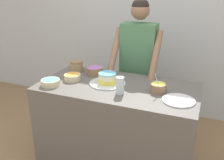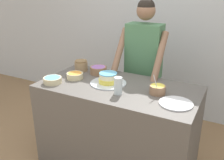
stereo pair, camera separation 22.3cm
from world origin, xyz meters
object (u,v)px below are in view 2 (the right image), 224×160
Objects in this scene: ceramic_plate at (176,103)px; frosting_bowl_purple at (98,70)px; person_baker at (143,60)px; cake at (108,79)px; frosting_bowl_yellow at (158,89)px; drinking_glass at (118,86)px; frosting_bowl_blue at (53,80)px; stoneware_jar at (81,66)px; frosting_bowl_orange at (75,75)px.

frosting_bowl_purple is at bearing 160.13° from ceramic_plate.
cake is (-0.14, -0.58, -0.06)m from person_baker.
cake is at bearing 179.17° from frosting_bowl_yellow.
person_baker is 0.92m from ceramic_plate.
frosting_bowl_purple is 0.56m from drinking_glass.
person_baker is 0.70m from frosting_bowl_yellow.
person_baker is at bearing 76.82° from cake.
drinking_glass is (0.06, -0.75, -0.03)m from person_baker.
person_baker reaches higher than drinking_glass.
frosting_bowl_purple reaches higher than ceramic_plate.
person_baker is at bearing 128.09° from ceramic_plate.
frosting_bowl_yellow is 1.23× the size of drinking_glass.
frosting_bowl_purple is 1.15× the size of drinking_glass.
frosting_bowl_blue is at bearing -174.28° from drinking_glass.
stoneware_jar is (-0.95, 0.20, 0.02)m from frosting_bowl_yellow.
drinking_glass reaches higher than frosting_bowl_blue.
frosting_bowl_yellow is (0.36, -0.59, -0.07)m from person_baker.
ceramic_plate is at bearing 4.18° from drinking_glass.
frosting_bowl_blue is at bearing -153.84° from cake.
stoneware_jar is (-0.59, -0.38, -0.05)m from person_baker.
cake is 0.71m from ceramic_plate.
frosting_bowl_purple is 0.28m from frosting_bowl_orange.
frosting_bowl_blue is 1.15× the size of drinking_glass.
drinking_glass is at bearing -175.82° from ceramic_plate.
ceramic_plate is 1.91× the size of stoneware_jar.
ceramic_plate is (0.70, -0.14, -0.04)m from cake.
frosting_bowl_orange is 0.58m from drinking_glass.
drinking_glass is (0.68, 0.07, 0.04)m from frosting_bowl_blue.
stoneware_jar is at bearing 167.85° from frosting_bowl_yellow.
frosting_bowl_yellow is at bearing 13.28° from frosting_bowl_blue.
cake is 0.30m from frosting_bowl_purple.
frosting_bowl_blue is (-0.49, -0.24, -0.01)m from cake.
drinking_glass is at bearing -85.71° from person_baker.
frosting_bowl_yellow reaches higher than drinking_glass.
stoneware_jar is (-0.08, 0.24, 0.03)m from frosting_bowl_orange.
person_baker is at bearing 94.29° from drinking_glass.
frosting_bowl_yellow is at bearing 1.99° from frosting_bowl_orange.
frosting_bowl_purple is 0.64× the size of ceramic_plate.
cake is at bearing -103.18° from person_baker.
frosting_bowl_purple is 0.99m from ceramic_plate.
frosting_bowl_yellow is 0.35m from drinking_glass.
ceramic_plate is (0.20, -0.13, -0.04)m from frosting_bowl_yellow.
ceramic_plate is (1.19, 0.11, -0.03)m from frosting_bowl_blue.
stoneware_jar reaches higher than cake.
cake is 2.45× the size of stoneware_jar.
frosting_bowl_purple reaches higher than frosting_bowl_orange.
drinking_glass is 0.51m from ceramic_plate.
frosting_bowl_purple is at bearing 139.01° from cake.
ceramic_plate is at bearing -5.25° from frosting_bowl_orange.
frosting_bowl_yellow reaches higher than frosting_bowl_blue.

